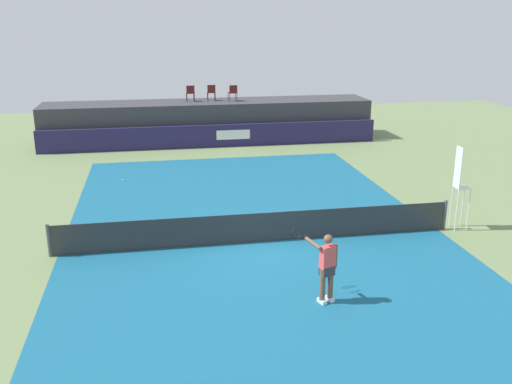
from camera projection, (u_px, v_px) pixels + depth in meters
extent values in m
plane|color=#6B7F51|center=(244.00, 211.00, 20.41)|extent=(48.00, 48.00, 0.00)
cube|color=#16597A|center=(259.00, 242.00, 17.59)|extent=(12.00, 22.00, 0.00)
cube|color=#231E4C|center=(212.00, 136.00, 30.09)|extent=(18.00, 0.20, 1.20)
cube|color=white|center=(233.00, 135.00, 30.16)|extent=(1.80, 0.02, 0.50)
cube|color=#38383D|center=(209.00, 121.00, 31.63)|extent=(18.00, 2.80, 2.20)
cylinder|color=#561919|center=(194.00, 97.00, 31.44)|extent=(0.04, 0.04, 0.44)
cylinder|color=#561919|center=(186.00, 97.00, 31.36)|extent=(0.04, 0.04, 0.44)
cylinder|color=#561919|center=(194.00, 98.00, 31.06)|extent=(0.04, 0.04, 0.44)
cylinder|color=#561919|center=(187.00, 98.00, 30.99)|extent=(0.04, 0.04, 0.44)
cube|color=#561919|center=(190.00, 93.00, 31.14)|extent=(0.45, 0.45, 0.03)
cube|color=#561919|center=(190.00, 89.00, 30.88)|extent=(0.44, 0.03, 0.42)
cylinder|color=#561919|center=(215.00, 96.00, 31.71)|extent=(0.04, 0.04, 0.44)
cylinder|color=#561919|center=(207.00, 96.00, 31.65)|extent=(0.04, 0.04, 0.44)
cylinder|color=#561919|center=(215.00, 97.00, 31.33)|extent=(0.04, 0.04, 0.44)
cylinder|color=#561919|center=(208.00, 97.00, 31.27)|extent=(0.04, 0.04, 0.44)
cube|color=#561919|center=(211.00, 92.00, 31.42)|extent=(0.45, 0.45, 0.03)
cube|color=#561919|center=(211.00, 89.00, 31.16)|extent=(0.44, 0.04, 0.42)
cylinder|color=#561919|center=(235.00, 96.00, 31.60)|extent=(0.04, 0.04, 0.44)
cylinder|color=#561919|center=(228.00, 97.00, 31.50)|extent=(0.04, 0.04, 0.44)
cylinder|color=#561919|center=(237.00, 97.00, 31.23)|extent=(0.04, 0.04, 0.44)
cylinder|color=#561919|center=(230.00, 98.00, 31.13)|extent=(0.04, 0.04, 0.44)
cube|color=#561919|center=(232.00, 93.00, 31.29)|extent=(0.48, 0.48, 0.03)
cube|color=#561919|center=(233.00, 89.00, 31.04)|extent=(0.44, 0.07, 0.42)
cylinder|color=white|center=(468.00, 210.00, 18.36)|extent=(0.04, 0.04, 1.40)
cylinder|color=white|center=(463.00, 206.00, 18.74)|extent=(0.04, 0.04, 1.40)
cylinder|color=white|center=(457.00, 210.00, 18.31)|extent=(0.04, 0.04, 1.40)
cylinder|color=white|center=(451.00, 206.00, 18.69)|extent=(0.04, 0.04, 1.40)
cube|color=white|center=(462.00, 187.00, 18.31)|extent=(0.46, 0.46, 0.03)
cube|color=white|center=(458.00, 167.00, 18.09)|extent=(0.05, 0.44, 1.33)
cube|color=#2D2D2D|center=(259.00, 228.00, 17.45)|extent=(12.40, 0.02, 0.95)
cylinder|color=#4C4C51|center=(49.00, 241.00, 16.38)|extent=(0.10, 0.10, 1.00)
cylinder|color=#4C4C51|center=(445.00, 215.00, 18.50)|extent=(0.10, 0.10, 1.00)
cube|color=white|center=(330.00, 299.00, 13.96)|extent=(0.20, 0.29, 0.10)
cylinder|color=brown|center=(330.00, 282.00, 13.82)|extent=(0.14, 0.14, 0.82)
cube|color=white|center=(322.00, 301.00, 13.84)|extent=(0.20, 0.29, 0.10)
cylinder|color=brown|center=(322.00, 284.00, 13.70)|extent=(0.14, 0.14, 0.82)
cube|color=#333338|center=(327.00, 271.00, 13.66)|extent=(0.39, 0.32, 0.24)
cube|color=#E54C47|center=(328.00, 257.00, 13.56)|extent=(0.41, 0.31, 0.56)
sphere|color=brown|center=(328.00, 239.00, 13.42)|extent=(0.22, 0.22, 0.22)
cylinder|color=brown|center=(336.00, 256.00, 13.68)|extent=(0.09, 0.09, 0.60)
cylinder|color=brown|center=(313.00, 243.00, 13.58)|extent=(0.29, 0.60, 0.14)
cylinder|color=black|center=(303.00, 237.00, 13.92)|extent=(0.29, 0.13, 0.03)
torus|color=black|center=(297.00, 233.00, 14.16)|extent=(0.29, 0.12, 0.30)
sphere|color=#D8EA33|center=(123.00, 180.00, 24.07)|extent=(0.07, 0.07, 0.07)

